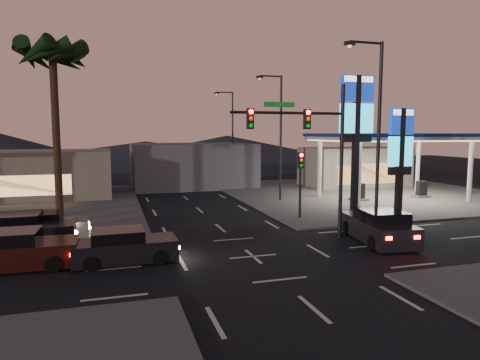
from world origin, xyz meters
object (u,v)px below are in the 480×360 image
object	(u,v)px
car_lane_a_mid	(15,251)
car_lane_b_front	(42,228)
car_lane_b_mid	(19,232)
pylon_sign_tall	(356,118)
gas_station	(393,138)
suv_station	(378,227)
pylon_sign_short	(400,147)
car_lane_a_front	(124,247)
traffic_signal_mast	(311,139)

from	to	relation	value
car_lane_a_mid	car_lane_b_front	xyz separation A→B (m)	(0.36, 4.67, -0.06)
car_lane_b_mid	car_lane_a_mid	bearing A→B (deg)	-81.86
car_lane_a_mid	pylon_sign_tall	bearing A→B (deg)	13.16
gas_station	car_lane_b_front	world-z (taller)	gas_station
car_lane_b_mid	suv_station	distance (m)	17.73
pylon_sign_short	car_lane_b_front	bearing A→B (deg)	176.12
car_lane_a_front	car_lane_b_mid	distance (m)	6.15
pylon_sign_tall	pylon_sign_short	world-z (taller)	pylon_sign_tall
car_lane_b_mid	suv_station	size ratio (longest dim) A/B	0.98
pylon_sign_tall	car_lane_a_front	bearing A→B (deg)	-161.56
gas_station	pylon_sign_short	xyz separation A→B (m)	(-5.00, -7.50, -0.42)
suv_station	gas_station	bearing A→B (deg)	51.34
car_lane_a_front	car_lane_b_front	xyz separation A→B (m)	(-3.91, 5.08, 0.00)
suv_station	car_lane_a_mid	bearing A→B (deg)	178.17
pylon_sign_short	car_lane_b_front	distance (m)	20.91
gas_station	car_lane_a_mid	size ratio (longest dim) A/B	2.50
car_lane_a_front	car_lane_b_front	distance (m)	6.41
car_lane_b_front	car_lane_b_mid	distance (m)	1.47
pylon_sign_tall	car_lane_a_mid	bearing A→B (deg)	-166.84
gas_station	traffic_signal_mast	size ratio (longest dim) A/B	1.53
car_lane_a_front	suv_station	world-z (taller)	suv_station
car_lane_a_front	car_lane_a_mid	bearing A→B (deg)	174.56
pylon_sign_tall	car_lane_a_mid	distance (m)	19.66
pylon_sign_tall	car_lane_b_front	size ratio (longest dim) A/B	1.97
gas_station	car_lane_a_front	xyz separation A→B (m)	(-21.57, -11.19, -4.41)
gas_station	traffic_signal_mast	bearing A→B (deg)	-140.72
pylon_sign_short	car_lane_b_mid	world-z (taller)	pylon_sign_short
car_lane_b_front	suv_station	world-z (taller)	suv_station
car_lane_a_mid	car_lane_b_mid	size ratio (longest dim) A/B	0.94
car_lane_b_mid	car_lane_a_front	bearing A→B (deg)	-39.16
car_lane_a_front	gas_station	bearing A→B (deg)	27.43
car_lane_b_front	traffic_signal_mast	bearing A→B (deg)	-16.42
traffic_signal_mast	car_lane_b_front	bearing A→B (deg)	163.58
pylon_sign_tall	pylon_sign_short	bearing A→B (deg)	-21.80
traffic_signal_mast	car_lane_a_front	world-z (taller)	traffic_signal_mast
pylon_sign_short	traffic_signal_mast	xyz separation A→B (m)	(-7.24, -2.51, 0.57)
gas_station	car_lane_b_mid	bearing A→B (deg)	-164.48
car_lane_b_mid	suv_station	bearing A→B (deg)	-13.07
pylon_sign_short	car_lane_a_front	world-z (taller)	pylon_sign_short
car_lane_b_front	car_lane_b_mid	bearing A→B (deg)	-125.41
pylon_sign_short	traffic_signal_mast	distance (m)	7.69
gas_station	traffic_signal_mast	distance (m)	15.82
gas_station	suv_station	bearing A→B (deg)	-128.66
traffic_signal_mast	car_lane_a_mid	world-z (taller)	traffic_signal_mast
suv_station	pylon_sign_short	bearing A→B (deg)	43.28
pylon_sign_tall	car_lane_b_mid	bearing A→B (deg)	-177.53
traffic_signal_mast	pylon_sign_tall	bearing A→B (deg)	36.52
pylon_sign_short	suv_station	size ratio (longest dim) A/B	1.33
pylon_sign_tall	traffic_signal_mast	bearing A→B (deg)	-143.48
car_lane_a_mid	car_lane_b_mid	bearing A→B (deg)	98.14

